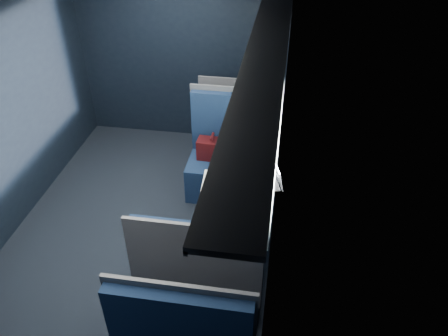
% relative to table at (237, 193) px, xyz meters
% --- Properties ---
extents(ground, '(2.80, 4.20, 0.01)m').
position_rel_table_xyz_m(ground, '(-1.03, 0.00, -0.67)').
color(ground, black).
extents(room_shell, '(3.00, 4.40, 2.40)m').
position_rel_table_xyz_m(room_shell, '(-1.01, 0.00, 0.81)').
color(room_shell, black).
rests_on(room_shell, ground).
extents(table, '(0.62, 1.00, 0.74)m').
position_rel_table_xyz_m(table, '(0.00, 0.00, 0.00)').
color(table, '#54565E').
rests_on(table, ground).
extents(seat_bay_near, '(1.04, 0.62, 1.26)m').
position_rel_table_xyz_m(seat_bay_near, '(-0.19, 0.87, -0.24)').
color(seat_bay_near, '#0D1C3B').
rests_on(seat_bay_near, ground).
extents(seat_bay_far, '(1.04, 0.62, 1.26)m').
position_rel_table_xyz_m(seat_bay_far, '(-0.18, -0.87, -0.25)').
color(seat_bay_far, '#0D1C3B').
rests_on(seat_bay_far, ground).
extents(seat_row_front, '(1.04, 0.51, 1.16)m').
position_rel_table_xyz_m(seat_row_front, '(-0.18, 1.80, -0.25)').
color(seat_row_front, '#0D1C3B').
rests_on(seat_row_front, ground).
extents(man, '(0.53, 0.56, 1.32)m').
position_rel_table_xyz_m(man, '(0.07, 0.70, 0.06)').
color(man, black).
rests_on(man, ground).
extents(woman, '(0.53, 0.56, 1.32)m').
position_rel_table_xyz_m(woman, '(0.07, -0.71, 0.06)').
color(woman, black).
rests_on(woman, ground).
extents(papers, '(0.56, 0.76, 0.01)m').
position_rel_table_xyz_m(papers, '(-0.09, -0.12, 0.08)').
color(papers, white).
rests_on(papers, table).
extents(laptop, '(0.32, 0.36, 0.23)m').
position_rel_table_xyz_m(laptop, '(0.32, 0.11, 0.14)').
color(laptop, silver).
rests_on(laptop, table).
extents(bottle_small, '(0.06, 0.06, 0.21)m').
position_rel_table_xyz_m(bottle_small, '(0.30, 0.25, 0.17)').
color(bottle_small, silver).
rests_on(bottle_small, table).
extents(cup, '(0.07, 0.07, 0.09)m').
position_rel_table_xyz_m(cup, '(0.19, 0.44, 0.12)').
color(cup, white).
rests_on(cup, table).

